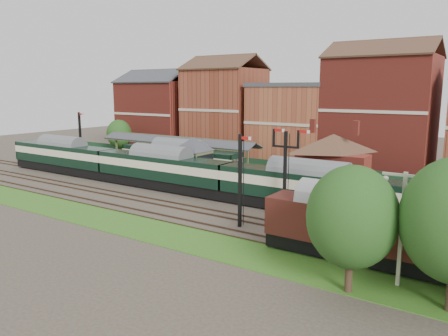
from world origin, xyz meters
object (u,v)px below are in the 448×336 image
Objects in this scene: platform_railcar at (179,159)px; goods_van_a at (431,241)px; signal_box at (193,160)px; semaphore_bracket at (285,168)px; dmu_train at (161,168)px.

platform_railcar reaches higher than goods_van_a.
semaphore_bracket reaches higher than signal_box.
platform_railcar is (-19.90, 9.00, -2.16)m from semaphore_bracket.
semaphore_bracket is 21.94m from platform_railcar.
semaphore_bracket reaches higher than dmu_train.
signal_box is at bearing 159.08° from semaphore_bracket.
signal_box is 0.73× the size of semaphore_bracket.
signal_box is at bearing -33.79° from platform_railcar.
signal_box is at bearing 156.58° from goods_van_a.
semaphore_bracket is (15.04, -5.75, 1.44)m from signal_box.
platform_railcar is 2.70× the size of goods_van_a.
semaphore_bracket is 14.93m from goods_van_a.
dmu_train reaches higher than goods_van_a.
signal_box reaches higher than goods_van_a.
signal_box is 0.88× the size of goods_van_a.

